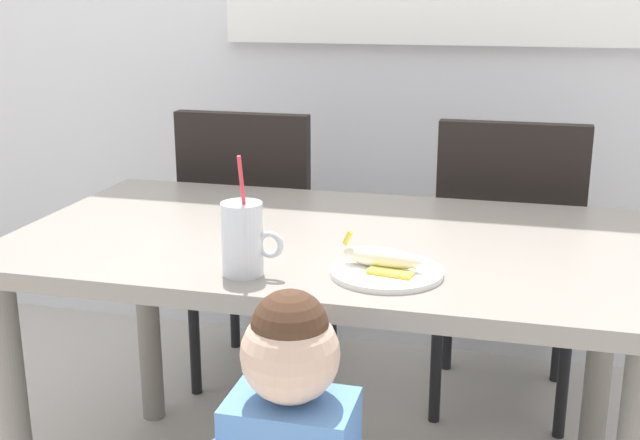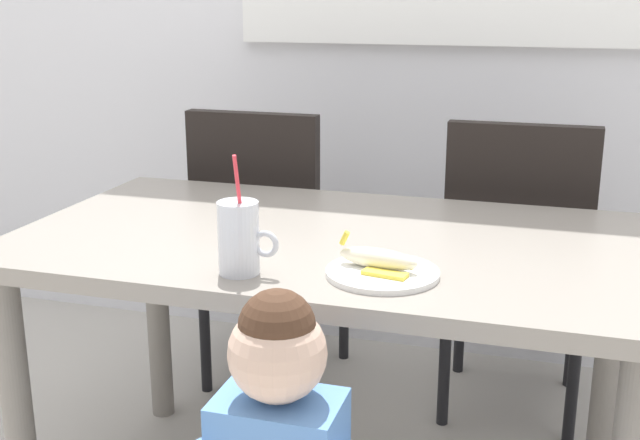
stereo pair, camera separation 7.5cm
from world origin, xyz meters
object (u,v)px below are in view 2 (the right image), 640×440
at_px(snack_plate, 382,273).
at_px(milk_cup, 239,242).
at_px(dining_table, 332,277).
at_px(peeled_banana, 379,259).
at_px(dining_chair_right, 517,256).
at_px(dining_chair_left, 267,234).

bearing_deg(snack_plate, milk_cup, -166.31).
xyz_separation_m(dining_table, peeled_banana, (0.16, -0.23, 0.13)).
height_order(dining_table, snack_plate, snack_plate).
relative_size(dining_chair_right, peeled_banana, 5.48).
xyz_separation_m(dining_chair_left, peeled_banana, (0.57, -0.86, 0.25)).
relative_size(milk_cup, peeled_banana, 1.43).
xyz_separation_m(dining_table, dining_chair_right, (0.40, 0.64, -0.11)).
height_order(dining_chair_left, snack_plate, dining_chair_left).
distance_m(dining_chair_left, snack_plate, 1.06).
distance_m(snack_plate, peeled_banana, 0.03).
bearing_deg(peeled_banana, dining_chair_right, 74.91).
bearing_deg(dining_chair_left, snack_plate, 123.64).
distance_m(dining_table, milk_cup, 0.37).
bearing_deg(dining_table, snack_plate, -54.04).
bearing_deg(snack_plate, dining_chair_right, 75.63).
distance_m(dining_table, snack_plate, 0.32).
height_order(milk_cup, snack_plate, milk_cup).
relative_size(dining_table, dining_chair_right, 1.55).
bearing_deg(milk_cup, peeled_banana, 15.82).
bearing_deg(peeled_banana, dining_chair_left, 123.46).
bearing_deg(snack_plate, dining_chair_left, 123.64).
height_order(dining_chair_left, peeled_banana, dining_chair_left).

